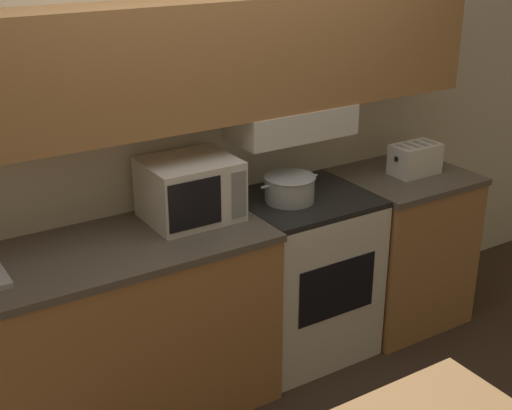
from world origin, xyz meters
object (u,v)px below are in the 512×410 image
object	(u,v)px
cooking_pot	(290,188)
microwave	(190,189)
toaster	(415,159)
stove_range	(302,275)

from	to	relation	value
cooking_pot	microwave	bearing A→B (deg)	171.75
cooking_pot	microwave	xyz separation A→B (m)	(-0.54, 0.08, 0.08)
cooking_pot	toaster	bearing A→B (deg)	-2.43
cooking_pot	toaster	distance (m)	0.85
microwave	toaster	xyz separation A→B (m)	(1.39, -0.11, -0.06)
stove_range	microwave	distance (m)	0.89
stove_range	cooking_pot	bearing A→B (deg)	-179.71
toaster	cooking_pot	bearing A→B (deg)	177.57
stove_range	cooking_pot	world-z (taller)	cooking_pot
stove_range	toaster	world-z (taller)	toaster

